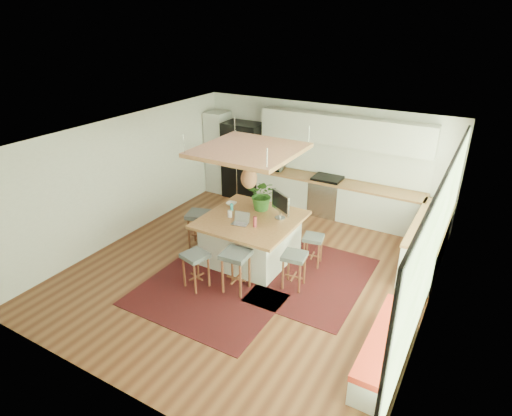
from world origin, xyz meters
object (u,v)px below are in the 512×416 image
Objects in this scene: microwave at (272,162)px; island at (251,239)px; stool_near_left at (196,270)px; stool_right_back at (313,249)px; fridge at (245,164)px; stool_right_front at (294,270)px; monitor at (280,206)px; laptop at (240,219)px; stool_near_right at (236,274)px; island_plant at (263,198)px; stool_left_side at (200,231)px.

island is at bearing -82.29° from microwave.
island is 2.59× the size of stool_near_left.
stool_right_back is 3.36m from microwave.
fridge is 1.11× the size of island.
monitor is at bearing 131.86° from stool_right_front.
stool_right_back is at bearing 19.37° from island.
fridge is 3.19× the size of stool_right_back.
fridge is 6.19× the size of laptop.
stool_right_back is (0.86, 1.52, 0.00)m from stool_near_right.
fridge is 0.89m from microwave.
stool_right_back is (-0.00, 0.90, 0.00)m from stool_right_front.
island is 3.08m from microwave.
stool_near_left is (1.53, -4.24, -0.57)m from fridge.
fridge is at bearing 109.79° from stool_near_left.
microwave is (-1.35, 3.93, 0.77)m from stool_near_right.
stool_right_front is at bearing -68.35° from microwave.
stool_near_left is 0.75m from stool_near_right.
island is 1.30m from stool_right_front.
laptop is (-1.25, 0.15, 0.70)m from stool_right_front.
island is 2.64× the size of stool_right_front.
laptop is at bearing -93.43° from island_plant.
island_plant reaches higher than stool_left_side.
stool_left_side reaches higher than stool_near_left.
stool_right_back is 1.94× the size of laptop.
stool_right_front is (1.56, 0.90, 0.00)m from stool_near_left.
island_plant is (1.24, 0.58, 0.84)m from stool_left_side.
stool_near_right is 1.14× the size of stool_right_front.
stool_left_side is 3.04m from microwave.
stool_left_side is at bearing -78.57° from fridge.
monitor reaches higher than microwave.
monitor is (0.17, 1.39, 0.83)m from stool_near_right.
microwave is at bearing 152.24° from monitor.
monitor is (2.39, -2.57, 0.26)m from fridge.
fridge is 3.08m from stool_left_side.
stool_near_right is 1.33× the size of monitor.
fridge is at bearing 165.57° from microwave.
fridge reaches higher than monitor.
microwave is at bearing 109.89° from island.
island is 1.43m from stool_near_left.
stool_right_back is 2.49m from stool_left_side.
island_plant is (-0.33, 1.58, 0.84)m from stool_near_right.
stool_near_right is (0.69, 0.28, 0.00)m from stool_near_left.
island is at bearing -118.73° from monitor.
monitor is (1.75, 0.39, 0.83)m from stool_left_side.
stool_right_front is 1.16× the size of microwave.
island_plant reaches higher than stool_right_front.
stool_right_back is 1.61m from laptop.
stool_left_side is 2.41× the size of laptop.
stool_left_side is 1.61m from island_plant.
microwave is 2.56m from island_plant.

